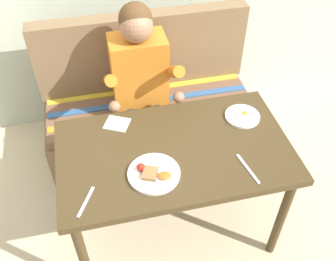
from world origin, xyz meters
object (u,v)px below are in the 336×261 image
Objects in this scene: person at (141,81)px; table at (174,160)px; fork at (86,202)px; knife at (248,169)px; plate_breakfast at (154,173)px; plate_eggs at (242,116)px; couch at (149,111)px; napkin at (117,124)px.

table is at bearing -83.44° from person.
fork is 0.85× the size of knife.
plate_breakfast reaches higher than fork.
person is 6.25× the size of plate_eggs.
fork is (-0.89, -0.38, -0.01)m from plate_eggs.
table is 6.00× the size of knife.
couch is at bearing 90.00° from table.
person is 0.91m from fork.
fork is (-0.47, -0.23, 0.08)m from table.
table is 0.60m from person.
plate_eggs is (0.43, 0.15, 0.09)m from table.
table is 0.46m from plate_eggs.
napkin reaches higher than fork.
plate_breakfast reaches higher than table.
person is (-0.07, 0.59, 0.09)m from table.
table is at bearing 135.83° from knife.
plate_eggs is (0.43, -0.61, 0.41)m from couch.
napkin reaches higher than table.
plate_eggs is (0.56, 0.29, -0.00)m from plate_breakfast.
plate_eggs is (0.49, -0.44, -0.00)m from person.
person is at bearing 105.01° from knife.
couch is 7.20× the size of knife.
person is 9.53× the size of napkin.
table is 0.37m from napkin.
table is 0.53m from fork.
plate_eggs is at bearing 19.42° from table.
plate_breakfast reaches higher than knife.
napkin is at bearing 171.58° from plate_eggs.
person is 4.76× the size of plate_breakfast.
napkin is (-0.26, 0.25, 0.09)m from table.
plate_breakfast is at bearing 160.95° from knife.
knife is (0.32, -0.97, 0.40)m from couch.
napkin is 0.52m from fork.
napkin is at bearing -120.00° from person.
napkin is 0.64× the size of knife.
napkin is at bearing -117.14° from couch.
knife is at bearing -38.51° from napkin.
napkin is (-0.26, -0.51, 0.40)m from couch.
plate_eggs is 0.38m from knife.
person reaches higher than fork.
plate_breakfast is 0.64m from plate_eggs.
fork is 0.79m from knife.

